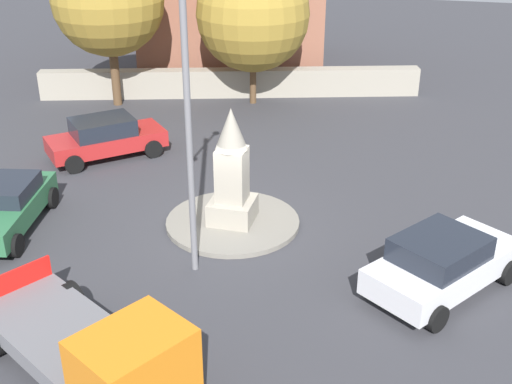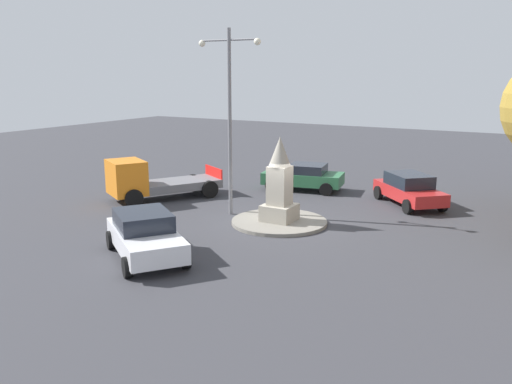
# 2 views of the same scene
# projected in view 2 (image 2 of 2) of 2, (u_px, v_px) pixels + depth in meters

# --- Properties ---
(ground_plane) EXTENTS (80.00, 80.00, 0.00)m
(ground_plane) POSITION_uv_depth(u_px,v_px,m) (279.00, 224.00, 21.72)
(ground_plane) COLOR #38383D
(traffic_island) EXTENTS (3.87, 3.87, 0.14)m
(traffic_island) POSITION_uv_depth(u_px,v_px,m) (279.00, 222.00, 21.70)
(traffic_island) COLOR gray
(traffic_island) RESTS_ON ground
(monument) EXTENTS (1.24, 1.24, 3.40)m
(monument) POSITION_uv_depth(u_px,v_px,m) (280.00, 184.00, 21.36)
(monument) COLOR #9E9687
(monument) RESTS_ON traffic_island
(streetlamp) EXTENTS (2.94, 0.28, 7.75)m
(streetlamp) POSITION_uv_depth(u_px,v_px,m) (230.00, 105.00, 22.16)
(streetlamp) COLOR slate
(streetlamp) RESTS_ON ground
(car_white_parked_left) EXTENTS (4.42, 3.89, 1.52)m
(car_white_parked_left) POSITION_uv_depth(u_px,v_px,m) (145.00, 235.00, 17.57)
(car_white_parked_left) COLOR silver
(car_white_parked_left) RESTS_ON ground
(car_red_approaching) EXTENTS (3.99, 4.10, 1.46)m
(car_red_approaching) POSITION_uv_depth(u_px,v_px,m) (409.00, 189.00, 24.61)
(car_red_approaching) COLOR #B22323
(car_red_approaching) RESTS_ON ground
(car_green_parked_right) EXTENTS (4.33, 2.64, 1.38)m
(car_green_parked_right) POSITION_uv_depth(u_px,v_px,m) (304.00, 177.00, 27.73)
(car_green_parked_right) COLOR #2D6B42
(car_green_parked_right) RESTS_ON ground
(truck_orange_passing) EXTENTS (4.29, 5.53, 2.02)m
(truck_orange_passing) POSITION_uv_depth(u_px,v_px,m) (150.00, 181.00, 25.48)
(truck_orange_passing) COLOR orange
(truck_orange_passing) RESTS_ON ground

